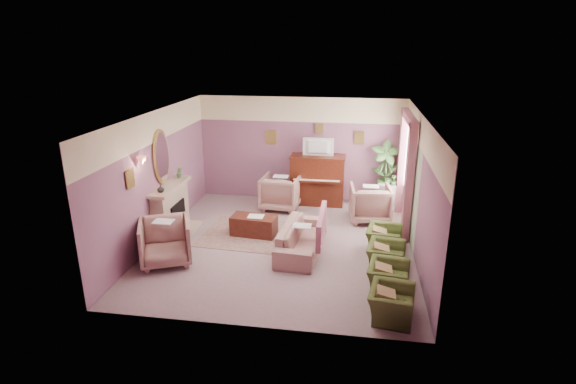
# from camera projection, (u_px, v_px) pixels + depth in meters

# --- Properties ---
(floor) EXTENTS (5.50, 6.00, 0.01)m
(floor) POSITION_uv_depth(u_px,v_px,m) (283.00, 244.00, 9.74)
(floor) COLOR gray
(floor) RESTS_ON ground
(ceiling) EXTENTS (5.50, 6.00, 0.01)m
(ceiling) POSITION_uv_depth(u_px,v_px,m) (282.00, 115.00, 8.85)
(ceiling) COLOR white
(ceiling) RESTS_ON wall_back
(wall_back) EXTENTS (5.50, 0.02, 2.80)m
(wall_back) POSITION_uv_depth(u_px,v_px,m) (301.00, 150.00, 12.10)
(wall_back) COLOR slate
(wall_back) RESTS_ON floor
(wall_front) EXTENTS (5.50, 0.02, 2.80)m
(wall_front) POSITION_uv_depth(u_px,v_px,m) (248.00, 244.00, 6.49)
(wall_front) COLOR slate
(wall_front) RESTS_ON floor
(wall_left) EXTENTS (0.02, 6.00, 2.80)m
(wall_left) POSITION_uv_depth(u_px,v_px,m) (157.00, 177.00, 9.69)
(wall_left) COLOR slate
(wall_left) RESTS_ON floor
(wall_right) EXTENTS (0.02, 6.00, 2.80)m
(wall_right) POSITION_uv_depth(u_px,v_px,m) (419.00, 189.00, 8.90)
(wall_right) COLOR slate
(wall_right) RESTS_ON floor
(picture_rail_band) EXTENTS (5.50, 0.01, 0.65)m
(picture_rail_band) POSITION_uv_depth(u_px,v_px,m) (301.00, 110.00, 11.75)
(picture_rail_band) COLOR #FDEBBF
(picture_rail_band) RESTS_ON wall_back
(stripe_panel) EXTENTS (0.01, 3.00, 2.15)m
(stripe_panel) POSITION_uv_depth(u_px,v_px,m) (410.00, 185.00, 10.22)
(stripe_panel) COLOR #A9B697
(stripe_panel) RESTS_ON wall_right
(fireplace_surround) EXTENTS (0.30, 1.40, 1.10)m
(fireplace_surround) POSITION_uv_depth(u_px,v_px,m) (171.00, 211.00, 10.13)
(fireplace_surround) COLOR tan
(fireplace_surround) RESTS_ON floor
(fireplace_inset) EXTENTS (0.18, 0.72, 0.68)m
(fireplace_inset) POSITION_uv_depth(u_px,v_px,m) (176.00, 217.00, 10.16)
(fireplace_inset) COLOR black
(fireplace_inset) RESTS_ON floor
(fire_ember) EXTENTS (0.06, 0.54, 0.10)m
(fire_ember) POSITION_uv_depth(u_px,v_px,m) (178.00, 224.00, 10.21)
(fire_ember) COLOR orange
(fire_ember) RESTS_ON floor
(mantel_shelf) EXTENTS (0.40, 1.55, 0.07)m
(mantel_shelf) POSITION_uv_depth(u_px,v_px,m) (170.00, 187.00, 9.94)
(mantel_shelf) COLOR tan
(mantel_shelf) RESTS_ON fireplace_surround
(hearth) EXTENTS (0.55, 1.50, 0.02)m
(hearth) POSITION_uv_depth(u_px,v_px,m) (181.00, 233.00, 10.27)
(hearth) COLOR tan
(hearth) RESTS_ON floor
(mirror_frame) EXTENTS (0.04, 0.72, 1.20)m
(mirror_frame) POSITION_uv_depth(u_px,v_px,m) (161.00, 157.00, 9.74)
(mirror_frame) COLOR tan
(mirror_frame) RESTS_ON wall_left
(mirror_glass) EXTENTS (0.01, 0.60, 1.06)m
(mirror_glass) POSITION_uv_depth(u_px,v_px,m) (162.00, 157.00, 9.74)
(mirror_glass) COLOR silver
(mirror_glass) RESTS_ON wall_left
(sconce_shade) EXTENTS (0.20, 0.20, 0.16)m
(sconce_shade) POSITION_uv_depth(u_px,v_px,m) (142.00, 161.00, 8.69)
(sconce_shade) COLOR #FF8071
(sconce_shade) RESTS_ON wall_left
(piano) EXTENTS (1.40, 0.60, 1.30)m
(piano) POSITION_uv_depth(u_px,v_px,m) (317.00, 180.00, 11.97)
(piano) COLOR #48180D
(piano) RESTS_ON floor
(piano_keyshelf) EXTENTS (1.30, 0.12, 0.06)m
(piano_keyshelf) POSITION_uv_depth(u_px,v_px,m) (316.00, 182.00, 11.62)
(piano_keyshelf) COLOR #48180D
(piano_keyshelf) RESTS_ON piano
(piano_keys) EXTENTS (1.20, 0.08, 0.02)m
(piano_keys) POSITION_uv_depth(u_px,v_px,m) (316.00, 180.00, 11.61)
(piano_keys) COLOR white
(piano_keys) RESTS_ON piano
(piano_top) EXTENTS (1.45, 0.65, 0.04)m
(piano_top) POSITION_uv_depth(u_px,v_px,m) (318.00, 156.00, 11.76)
(piano_top) COLOR #48180D
(piano_top) RESTS_ON piano
(television) EXTENTS (0.80, 0.12, 0.48)m
(television) POSITION_uv_depth(u_px,v_px,m) (318.00, 146.00, 11.62)
(television) COLOR black
(television) RESTS_ON piano
(print_back_left) EXTENTS (0.30, 0.03, 0.38)m
(print_back_left) POSITION_uv_depth(u_px,v_px,m) (271.00, 137.00, 12.08)
(print_back_left) COLOR tan
(print_back_left) RESTS_ON wall_back
(print_back_right) EXTENTS (0.26, 0.03, 0.34)m
(print_back_right) POSITION_uv_depth(u_px,v_px,m) (359.00, 138.00, 11.72)
(print_back_right) COLOR tan
(print_back_right) RESTS_ON wall_back
(print_back_mid) EXTENTS (0.22, 0.03, 0.26)m
(print_back_mid) POSITION_uv_depth(u_px,v_px,m) (319.00, 128.00, 11.80)
(print_back_mid) COLOR tan
(print_back_mid) RESTS_ON wall_back
(print_left_wall) EXTENTS (0.03, 0.28, 0.36)m
(print_left_wall) POSITION_uv_depth(u_px,v_px,m) (130.00, 179.00, 8.46)
(print_left_wall) COLOR tan
(print_left_wall) RESTS_ON wall_left
(window_blind) EXTENTS (0.03, 1.40, 1.80)m
(window_blind) POSITION_uv_depth(u_px,v_px,m) (410.00, 155.00, 10.26)
(window_blind) COLOR beige
(window_blind) RESTS_ON wall_right
(curtain_left) EXTENTS (0.16, 0.34, 2.60)m
(curtain_left) POSITION_uv_depth(u_px,v_px,m) (409.00, 184.00, 9.54)
(curtain_left) COLOR #A4556B
(curtain_left) RESTS_ON floor
(curtain_right) EXTENTS (0.16, 0.34, 2.60)m
(curtain_right) POSITION_uv_depth(u_px,v_px,m) (401.00, 162.00, 11.26)
(curtain_right) COLOR #A4556B
(curtain_right) RESTS_ON floor
(pelmet) EXTENTS (0.16, 2.20, 0.16)m
(pelmet) POSITION_uv_depth(u_px,v_px,m) (409.00, 118.00, 10.00)
(pelmet) COLOR #A4556B
(pelmet) RESTS_ON wall_right
(mantel_plant) EXTENTS (0.16, 0.16, 0.28)m
(mantel_plant) POSITION_uv_depth(u_px,v_px,m) (179.00, 172.00, 10.40)
(mantel_plant) COLOR #4A7E3C
(mantel_plant) RESTS_ON mantel_shelf
(mantel_vase) EXTENTS (0.16, 0.16, 0.16)m
(mantel_vase) POSITION_uv_depth(u_px,v_px,m) (161.00, 189.00, 9.44)
(mantel_vase) COLOR #FDEBBF
(mantel_vase) RESTS_ON mantel_shelf
(area_rug) EXTENTS (2.61, 1.96, 0.01)m
(area_rug) POSITION_uv_depth(u_px,v_px,m) (259.00, 235.00, 10.19)
(area_rug) COLOR #89645C
(area_rug) RESTS_ON floor
(coffee_table) EXTENTS (1.05, 0.60, 0.45)m
(coffee_table) POSITION_uv_depth(u_px,v_px,m) (254.00, 226.00, 10.14)
(coffee_table) COLOR #491C13
(coffee_table) RESTS_ON floor
(table_paper) EXTENTS (0.35, 0.28, 0.01)m
(table_paper) POSITION_uv_depth(u_px,v_px,m) (256.00, 216.00, 10.06)
(table_paper) COLOR white
(table_paper) RESTS_ON coffee_table
(sofa) EXTENTS (0.66, 1.99, 0.80)m
(sofa) POSITION_uv_depth(u_px,v_px,m) (302.00, 233.00, 9.31)
(sofa) COLOR #A97A70
(sofa) RESTS_ON floor
(sofa_throw) EXTENTS (0.10, 1.51, 0.55)m
(sofa_throw) POSITION_uv_depth(u_px,v_px,m) (321.00, 225.00, 9.19)
(sofa_throw) COLOR #A4556B
(sofa_throw) RESTS_ON sofa
(floral_armchair_left) EXTENTS (0.94, 0.94, 0.98)m
(floral_armchair_left) POSITION_uv_depth(u_px,v_px,m) (281.00, 191.00, 11.66)
(floral_armchair_left) COLOR #A97A70
(floral_armchair_left) RESTS_ON floor
(floral_armchair_right) EXTENTS (0.94, 0.94, 0.98)m
(floral_armchair_right) POSITION_uv_depth(u_px,v_px,m) (370.00, 201.00, 10.88)
(floral_armchair_right) COLOR #A97A70
(floral_armchair_right) RESTS_ON floor
(floral_armchair_front) EXTENTS (0.94, 0.94, 0.98)m
(floral_armchair_front) POSITION_uv_depth(u_px,v_px,m) (165.00, 240.00, 8.79)
(floral_armchair_front) COLOR #A97A70
(floral_armchair_front) RESTS_ON floor
(olive_chair_a) EXTENTS (0.55, 0.78, 0.68)m
(olive_chair_a) POSITION_uv_depth(u_px,v_px,m) (392.00, 299.00, 7.06)
(olive_chair_a) COLOR #4D5E27
(olive_chair_a) RESTS_ON floor
(olive_chair_b) EXTENTS (0.55, 0.78, 0.68)m
(olive_chair_b) POSITION_uv_depth(u_px,v_px,m) (389.00, 273.00, 7.82)
(olive_chair_b) COLOR #4D5E27
(olive_chair_b) RESTS_ON floor
(olive_chair_c) EXTENTS (0.55, 0.78, 0.68)m
(olive_chair_c) POSITION_uv_depth(u_px,v_px,m) (386.00, 253.00, 8.59)
(olive_chair_c) COLOR #4D5E27
(olive_chair_c) RESTS_ON floor
(olive_chair_d) EXTENTS (0.55, 0.78, 0.68)m
(olive_chair_d) POSITION_uv_depth(u_px,v_px,m) (384.00, 235.00, 9.36)
(olive_chair_d) COLOR #4D5E27
(olive_chair_d) RESTS_ON floor
(side_table) EXTENTS (0.52, 0.52, 0.70)m
(side_table) POSITION_uv_depth(u_px,v_px,m) (387.00, 197.00, 11.63)
(side_table) COLOR white
(side_table) RESTS_ON floor
(side_plant_big) EXTENTS (0.30, 0.30, 0.34)m
(side_plant_big) POSITION_uv_depth(u_px,v_px,m) (389.00, 177.00, 11.47)
(side_plant_big) COLOR #4A7E3C
(side_plant_big) RESTS_ON side_table
(side_plant_small) EXTENTS (0.16, 0.16, 0.28)m
(side_plant_small) POSITION_uv_depth(u_px,v_px,m) (394.00, 180.00, 11.37)
(side_plant_small) COLOR #4A7E3C
(side_plant_small) RESTS_ON side_table
(palm_pot) EXTENTS (0.34, 0.34, 0.34)m
(palm_pot) POSITION_uv_depth(u_px,v_px,m) (383.00, 201.00, 11.86)
(palm_pot) COLOR #AE6F3F
(palm_pot) RESTS_ON floor
(palm_plant) EXTENTS (0.76, 0.76, 1.44)m
(palm_plant) POSITION_uv_depth(u_px,v_px,m) (386.00, 168.00, 11.58)
(palm_plant) COLOR #4A7E3C
(palm_plant) RESTS_ON palm_pot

